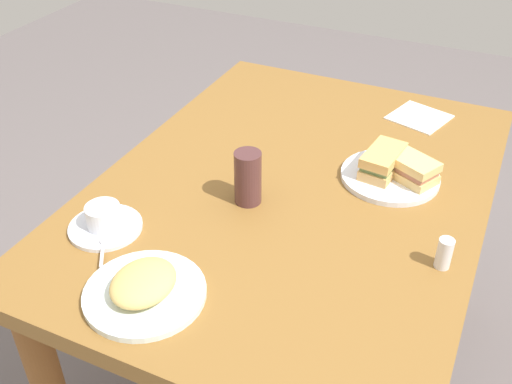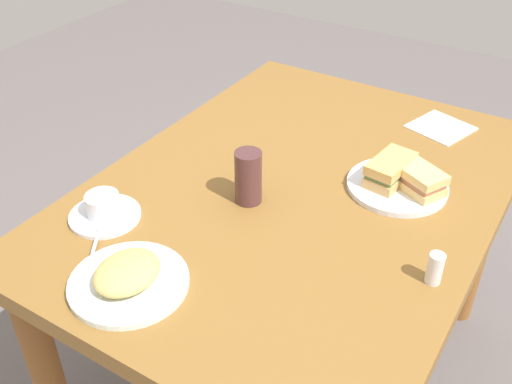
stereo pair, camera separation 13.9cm
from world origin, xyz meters
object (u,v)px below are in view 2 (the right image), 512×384
Objects in this scene: coffee_saucer at (105,216)px; side_plate at (129,283)px; sandwich_back at (418,179)px; drinking_glass at (248,177)px; spoon at (98,234)px; sandwich_front at (390,170)px; sandwich_plate at (397,186)px; dining_table at (296,220)px; salt_shaker at (435,268)px; napkin at (441,127)px; coffee_cup at (103,204)px.

side_plate is at bearing -125.17° from coffee_saucer.
coffee_saucer is (-0.47, 0.57, -0.04)m from sandwich_back.
drinking_glass is (0.23, -0.24, 0.06)m from coffee_saucer.
spoon reaches higher than coffee_saucer.
sandwich_front is 1.63× the size of spoon.
sandwich_plate is at bearing -91.69° from sandwich_front.
dining_table is 0.48m from coffee_saucer.
drinking_glass reaches higher than side_plate.
salt_shaker is at bearing -69.07° from spoon.
salt_shaker is at bearing -111.27° from dining_table.
coffee_saucer is (-0.46, 0.50, -0.04)m from sandwich_front.
spoon reaches higher than side_plate.
sandwich_front is at bearing -41.10° from spoon.
napkin is at bearing 8.05° from sandwich_back.
salt_shaker is (-0.27, -0.18, 0.03)m from sandwich_plate.
sandwich_plate is at bearing -28.52° from side_plate.
coffee_saucer is at bearing 137.66° from dining_table.
side_plate is at bearing 123.05° from salt_shaker.
coffee_cup is (-0.46, 0.52, 0.03)m from sandwich_plate.
drinking_glass is (-0.23, 0.26, 0.02)m from sandwich_front.
drinking_glass reaches higher than spoon.
coffee_cup is 0.73m from salt_shaker.
drinking_glass is at bearing -46.32° from coffee_saucer.
sandwich_front reaches higher than sandwich_plate.
napkin is at bearing 16.23° from salt_shaker.
sandwich_plate is 1.02× the size of side_plate.
sandwich_back is (0.00, -0.05, 0.04)m from sandwich_plate.
sandwich_back is at bearing -50.76° from coffee_cup.
sandwich_plate is 1.66× the size of sandwich_back.
sandwich_front is (0.00, 0.02, 0.04)m from sandwich_plate.
drinking_glass is (0.29, -0.20, 0.05)m from spoon.
drinking_glass is at bearing -34.57° from spoon.
sandwich_front is at bearing 36.51° from salt_shaker.
dining_table is at bearing -33.96° from spoon.
sandwich_back is at bearing -31.70° from side_plate.
spoon is at bearing 138.90° from sandwich_front.
spoon is (-0.53, 0.48, 0.01)m from sandwich_plate.
sandwich_back reaches higher than napkin.
side_plate is at bearing 161.24° from napkin.
salt_shaker is (0.19, -0.70, -0.00)m from coffee_cup.
coffee_saucer is at bearing 105.26° from salt_shaker.
drinking_glass is at bearing 125.81° from sandwich_back.
side_plate is (-0.14, -0.20, 0.00)m from coffee_saucer.
sandwich_plate is 0.70m from coffee_saucer.
sandwich_front reaches higher than dining_table.
napkin is (0.95, -0.32, -0.01)m from side_plate.
sandwich_back is at bearing -88.28° from sandwich_front.
salt_shaker is 0.53× the size of drinking_glass.
side_plate reaches higher than coffee_saucer.
coffee_saucer is 0.97m from napkin.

